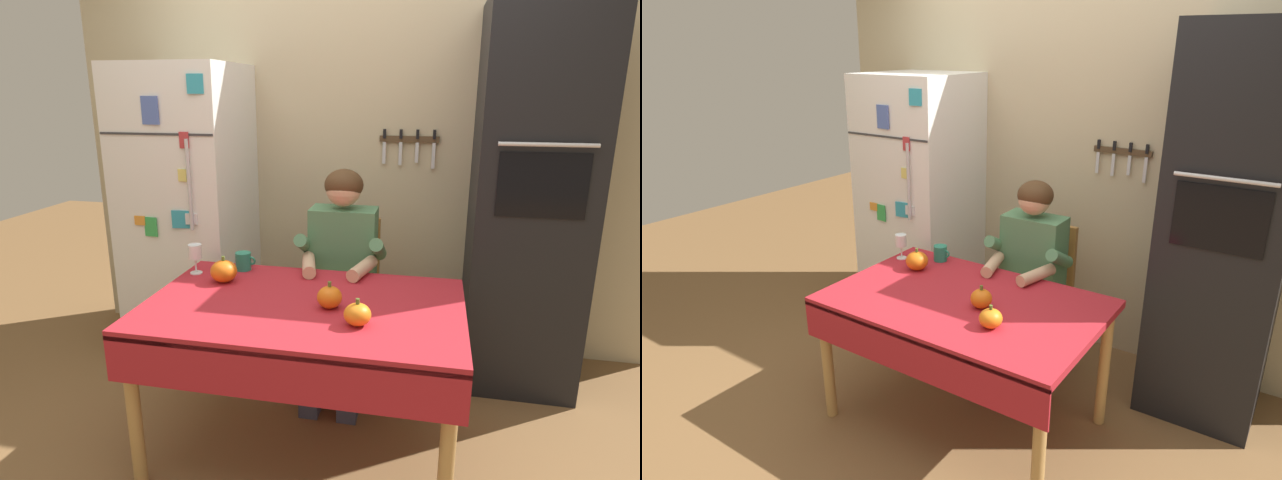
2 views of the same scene
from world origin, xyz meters
TOP-DOWN VIEW (x-y plane):
  - ground_plane at (0.00, 0.00)m, footprint 10.00×10.00m
  - back_wall_assembly at (0.05, 1.35)m, footprint 3.70×0.13m
  - refrigerator at (-0.95, 0.96)m, footprint 0.68×0.71m
  - wall_oven at (1.05, 1.00)m, footprint 0.60×0.64m
  - dining_table at (0.00, 0.08)m, footprint 1.40×0.90m
  - chair_behind_person at (0.06, 0.87)m, footprint 0.40×0.40m
  - seated_person at (0.06, 0.68)m, footprint 0.47×0.55m
  - coffee_mug at (-0.41, 0.46)m, footprint 0.11×0.08m
  - wine_glass at (-0.63, 0.35)m, footprint 0.07×0.07m
  - pumpkin_large at (0.12, 0.07)m, footprint 0.11×0.11m
  - pumpkin_medium at (0.27, -0.08)m, footprint 0.11×0.11m
  - pumpkin_small at (-0.45, 0.27)m, footprint 0.13×0.13m

SIDE VIEW (x-z plane):
  - ground_plane at x=0.00m, z-range 0.00..0.00m
  - chair_behind_person at x=0.06m, z-range 0.05..0.98m
  - dining_table at x=0.00m, z-range 0.29..1.03m
  - seated_person at x=0.06m, z-range 0.11..1.36m
  - pumpkin_medium at x=0.27m, z-range 0.73..0.84m
  - coffee_mug at x=-0.41m, z-range 0.74..0.83m
  - pumpkin_large at x=0.12m, z-range 0.73..0.85m
  - pumpkin_small at x=-0.45m, z-range 0.73..0.86m
  - wine_glass at x=-0.63m, z-range 0.77..0.93m
  - refrigerator at x=-0.95m, z-range 0.00..1.80m
  - wall_oven at x=1.05m, z-range 0.00..2.10m
  - back_wall_assembly at x=0.05m, z-range 0.00..2.60m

